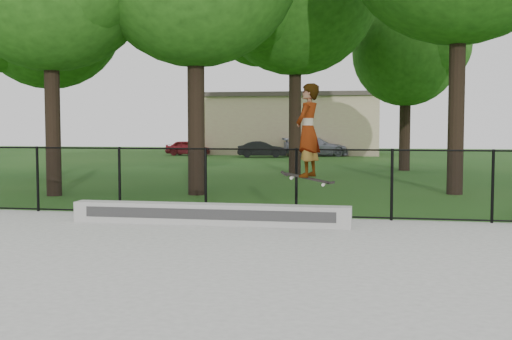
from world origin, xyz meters
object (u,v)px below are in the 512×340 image
(car_b, at_px, (262,149))
(car_c, at_px, (315,147))
(grind_ledge, at_px, (209,214))
(skater_airborne, at_px, (308,132))
(car_a, at_px, (188,148))

(car_b, xyz_separation_m, car_c, (3.22, 2.06, 0.12))
(grind_ledge, relative_size, skater_airborne, 2.92)
(car_a, relative_size, car_b, 1.07)
(car_b, bearing_deg, car_c, -66.24)
(car_a, bearing_deg, skater_airborne, -153.44)
(car_a, xyz_separation_m, skater_airborne, (11.14, -29.82, 1.40))
(car_a, distance_m, car_c, 8.62)
(car_a, height_order, skater_airborne, skater_airborne)
(car_a, xyz_separation_m, car_c, (8.61, 0.39, 0.12))
(car_a, bearing_deg, car_c, -81.31)
(car_a, bearing_deg, grind_ledge, -156.73)
(skater_airborne, bearing_deg, grind_ledge, 171.90)
(grind_ledge, bearing_deg, car_a, 107.21)
(grind_ledge, relative_size, car_a, 1.88)
(car_b, bearing_deg, car_a, 63.93)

